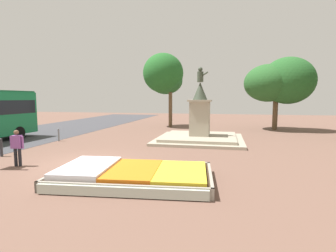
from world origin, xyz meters
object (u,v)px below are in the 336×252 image
object	(u,v)px
kerb_bollard_north	(59,134)
kerb_bollard_mid_b	(1,147)
flower_planter	(131,175)
statue_monument	(200,129)
pedestrian_near_planter	(17,146)

from	to	relation	value
kerb_bollard_north	kerb_bollard_mid_b	bearing A→B (deg)	-88.80
flower_planter	kerb_bollard_mid_b	distance (m)	7.92
kerb_bollard_north	statue_monument	bearing A→B (deg)	13.46
statue_monument	kerb_bollard_north	bearing A→B (deg)	-166.54
kerb_bollard_north	pedestrian_near_planter	bearing A→B (deg)	-69.37
statue_monument	kerb_bollard_north	size ratio (longest dim) A/B	6.64
pedestrian_near_planter	kerb_bollard_north	distance (m)	6.53
kerb_bollard_mid_b	kerb_bollard_north	xyz separation A→B (m)	(-0.10, 4.71, -0.03)
pedestrian_near_planter	kerb_bollard_north	size ratio (longest dim) A/B	1.79
statue_monument	pedestrian_near_planter	size ratio (longest dim) A/B	3.71
kerb_bollard_north	flower_planter	bearing A→B (deg)	-42.54
flower_planter	statue_monument	world-z (taller)	statue_monument
pedestrian_near_planter	kerb_bollard_north	xyz separation A→B (m)	(-2.30, 6.10, -0.43)
flower_planter	statue_monument	bearing A→B (deg)	80.72
pedestrian_near_planter	kerb_bollard_mid_b	distance (m)	2.63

